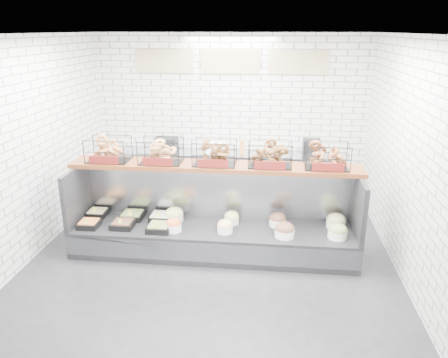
# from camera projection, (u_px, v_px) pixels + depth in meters

# --- Properties ---
(ground) EXTENTS (5.50, 5.50, 0.00)m
(ground) POSITION_uv_depth(u_px,v_px,m) (211.00, 262.00, 6.04)
(ground) COLOR black
(ground) RESTS_ON ground
(room_shell) EXTENTS (5.02, 5.51, 3.01)m
(room_shell) POSITION_uv_depth(u_px,v_px,m) (215.00, 106.00, 5.93)
(room_shell) COLOR silver
(room_shell) RESTS_ON ground
(display_case) EXTENTS (4.00, 0.90, 1.20)m
(display_case) POSITION_uv_depth(u_px,v_px,m) (214.00, 230.00, 6.25)
(display_case) COLOR black
(display_case) RESTS_ON ground
(bagel_shelf) EXTENTS (4.10, 0.50, 0.40)m
(bagel_shelf) POSITION_uv_depth(u_px,v_px,m) (215.00, 155.00, 6.07)
(bagel_shelf) COLOR #4A2210
(bagel_shelf) RESTS_ON display_case
(prep_counter) EXTENTS (4.00, 0.60, 1.20)m
(prep_counter) POSITION_uv_depth(u_px,v_px,m) (228.00, 175.00, 8.17)
(prep_counter) COLOR #93969B
(prep_counter) RESTS_ON ground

